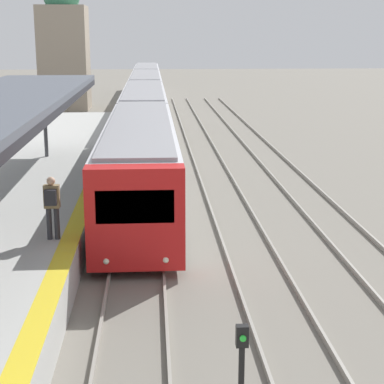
# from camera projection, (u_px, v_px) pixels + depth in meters

# --- Properties ---
(person_on_platform) EXTENTS (0.40, 0.40, 1.66)m
(person_on_platform) POSITION_uv_depth(u_px,v_px,m) (52.00, 203.00, 16.49)
(person_on_platform) COLOR #2D2D33
(person_on_platform) RESTS_ON station_platform
(train_near) EXTENTS (2.58, 62.41, 3.10)m
(train_near) POSITION_uv_depth(u_px,v_px,m) (145.00, 99.00, 46.52)
(train_near) COLOR red
(train_near) RESTS_ON ground_plane
(signal_post_near) EXTENTS (0.20, 0.21, 1.76)m
(signal_post_near) POSITION_uv_depth(u_px,v_px,m) (242.00, 364.00, 10.28)
(signal_post_near) COLOR black
(signal_post_near) RESTS_ON ground_plane
(distant_domed_building) EXTENTS (4.04, 4.04, 11.08)m
(distant_domed_building) POSITION_uv_depth(u_px,v_px,m) (64.00, 47.00, 54.44)
(distant_domed_building) COLOR gray
(distant_domed_building) RESTS_ON ground_plane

